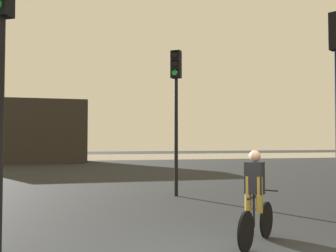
# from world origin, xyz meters

# --- Properties ---
(water_strip) EXTENTS (80.00, 16.00, 0.01)m
(water_strip) POSITION_xyz_m (0.00, 37.68, 0.00)
(water_strip) COLOR gray
(water_strip) RESTS_ON ground
(distant_building) EXTENTS (10.02, 4.00, 5.17)m
(distant_building) POSITION_xyz_m (-6.01, 27.68, 2.58)
(distant_building) COLOR #2D2823
(distant_building) RESTS_ON ground
(traffic_light_near_left) EXTENTS (0.40, 0.42, 4.69)m
(traffic_light_near_left) POSITION_xyz_m (-3.21, 1.32, 3.25)
(traffic_light_near_left) COLOR black
(traffic_light_near_left) RESTS_ON ground
(traffic_light_center) EXTENTS (0.40, 0.42, 4.74)m
(traffic_light_center) POSITION_xyz_m (1.17, 6.58, 3.28)
(traffic_light_center) COLOR black
(traffic_light_center) RESTS_ON ground
(cyclist) EXTENTS (1.26, 1.21, 1.62)m
(cyclist) POSITION_xyz_m (0.97, 0.73, 0.82)
(cyclist) COLOR black
(cyclist) RESTS_ON ground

